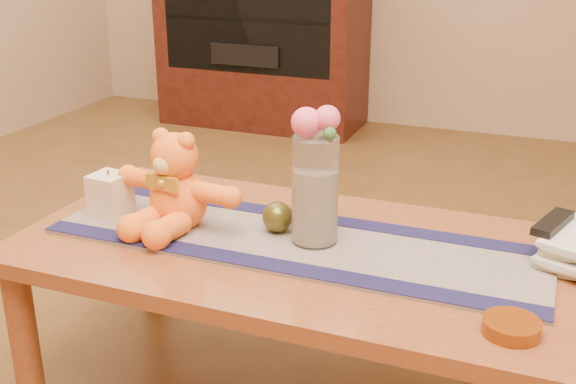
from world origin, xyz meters
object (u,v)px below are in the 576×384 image
at_px(bronze_ball, 278,217).
at_px(amber_dish, 511,327).
at_px(glass_vase, 315,190).
at_px(book_bottom, 550,251).
at_px(pillar_candle, 110,194).
at_px(teddy_bear, 177,181).
at_px(tv_remote, 553,223).

height_order(bronze_ball, amber_dish, bronze_ball).
height_order(glass_vase, book_bottom, glass_vase).
bearing_deg(pillar_candle, glass_vase, 3.55).
xyz_separation_m(pillar_candle, bronze_ball, (0.45, 0.05, -0.02)).
bearing_deg(book_bottom, glass_vase, -150.10).
xyz_separation_m(glass_vase, amber_dish, (0.48, -0.24, -0.12)).
height_order(pillar_candle, book_bottom, pillar_candle).
relative_size(teddy_bear, pillar_candle, 3.20).
height_order(bronze_ball, tv_remote, tv_remote).
distance_m(teddy_bear, glass_vase, 0.35).
bearing_deg(book_bottom, pillar_candle, -156.02).
bearing_deg(glass_vase, tv_remote, 14.44).
height_order(teddy_bear, bronze_ball, teddy_bear).
relative_size(glass_vase, tv_remote, 1.62).
relative_size(pillar_candle, glass_vase, 0.41).
bearing_deg(book_bottom, bronze_ball, -154.18).
distance_m(glass_vase, book_bottom, 0.57).
relative_size(pillar_candle, tv_remote, 0.67).
relative_size(book_bottom, tv_remote, 1.39).
bearing_deg(book_bottom, teddy_bear, -154.15).
relative_size(teddy_bear, amber_dish, 3.14).
bearing_deg(tv_remote, amber_dish, -79.95).
xyz_separation_m(teddy_bear, amber_dish, (0.83, -0.21, -0.11)).
relative_size(glass_vase, amber_dish, 2.36).
relative_size(pillar_candle, book_bottom, 0.48).
bearing_deg(tv_remote, glass_vase, -147.99).
xyz_separation_m(bronze_ball, book_bottom, (0.64, 0.13, -0.04)).
xyz_separation_m(bronze_ball, tv_remote, (0.63, 0.12, 0.04)).
distance_m(bronze_ball, tv_remote, 0.64).
distance_m(book_bottom, tv_remote, 0.08).
height_order(pillar_candle, amber_dish, pillar_candle).
relative_size(bronze_ball, book_bottom, 0.34).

